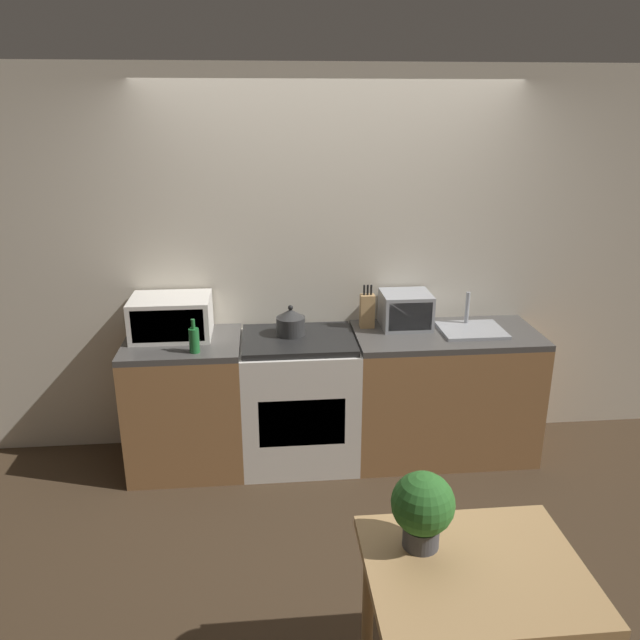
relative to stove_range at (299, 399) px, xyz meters
The scene contains 13 objects.
ground_plane 0.80m from the stove_range, 68.62° to the right, with size 16.00×16.00×0.00m, color #3D2D1E.
wall_back 0.95m from the stove_range, 54.55° to the left, with size 10.00×0.06×2.60m.
counter_left_run 0.76m from the stove_range, behind, with size 0.75×0.62×0.90m.
counter_right_run 1.00m from the stove_range, ahead, with size 1.24×0.62×0.90m.
stove_range is the anchor object (origin of this frame).
kettle 0.54m from the stove_range, 129.59° to the left, with size 0.19×0.19×0.21m.
microwave 1.02m from the stove_range, behind, with size 0.51×0.37×0.27m.
bottle 0.87m from the stove_range, 162.96° to the right, with size 0.06×0.06×0.21m.
knife_block 0.76m from the stove_range, 18.04° to the left, with size 0.10×0.07×0.30m.
toaster_oven 0.95m from the stove_range, 10.56° to the left, with size 0.33×0.30×0.24m.
sink_basin 1.26m from the stove_range, ahead, with size 0.42×0.35×0.24m.
dining_table 2.08m from the stove_range, 75.07° to the right, with size 0.81×0.68×0.73m.
potted_plant 1.96m from the stove_range, 79.16° to the right, with size 0.24×0.24×0.31m.
Camera 1 is at (-0.46, -3.20, 2.35)m, focal length 35.00 mm.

